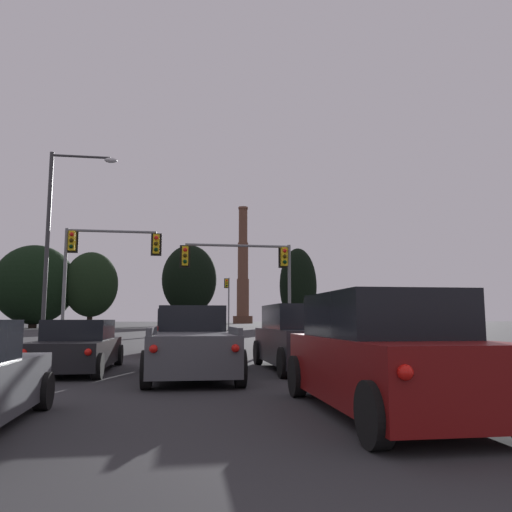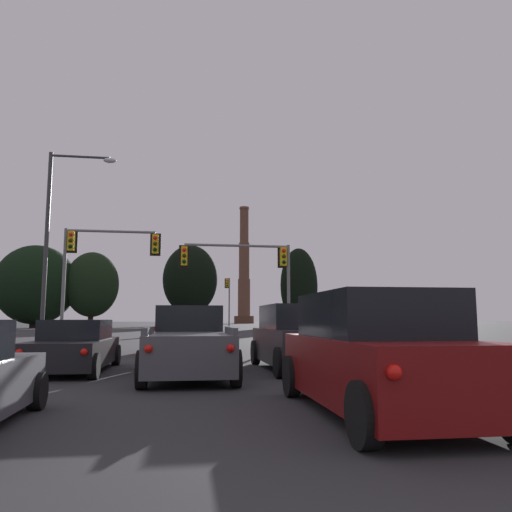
% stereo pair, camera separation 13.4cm
% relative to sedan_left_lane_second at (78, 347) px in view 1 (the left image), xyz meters
% --- Properties ---
extents(sedan_left_lane_second, '(2.06, 4.74, 1.43)m').
position_rel_sedan_left_lane_second_xyz_m(sedan_left_lane_second, '(0.00, 0.00, 0.00)').
color(sedan_left_lane_second, black).
rests_on(sedan_left_lane_second, ground_plane).
extents(pickup_truck_center_lane_second, '(2.27, 5.54, 1.82)m').
position_rel_sedan_left_lane_second_xyz_m(pickup_truck_center_lane_second, '(3.13, -1.36, 0.14)').
color(pickup_truck_center_lane_second, '#4C4F54').
rests_on(pickup_truck_center_lane_second, ground_plane).
extents(suv_right_lane_third, '(2.16, 4.93, 1.86)m').
position_rel_sedan_left_lane_second_xyz_m(suv_right_lane_third, '(5.87, -7.24, 0.23)').
color(suv_right_lane_third, maroon).
rests_on(suv_right_lane_third, ground_plane).
extents(suv_right_lane_second, '(2.12, 4.91, 1.86)m').
position_rel_sedan_left_lane_second_xyz_m(suv_right_lane_second, '(6.26, -0.44, 0.23)').
color(suv_right_lane_second, '#232328').
rests_on(suv_right_lane_second, ground_plane).
extents(suv_center_lane_front, '(2.15, 4.92, 1.86)m').
position_rel_sedan_left_lane_second_xyz_m(suv_center_lane_front, '(2.83, 6.92, 0.23)').
color(suv_center_lane_front, maroon).
rests_on(suv_center_lane_front, ground_plane).
extents(traffic_light_overhead_right, '(6.32, 0.50, 5.61)m').
position_rel_sedan_left_lane_second_xyz_m(traffic_light_overhead_right, '(6.83, 12.65, 3.66)').
color(traffic_light_overhead_right, slate).
rests_on(traffic_light_overhead_right, ground_plane).
extents(traffic_light_far_right, '(0.78, 0.50, 6.67)m').
position_rel_sedan_left_lane_second_xyz_m(traffic_light_far_right, '(9.11, 48.58, 3.68)').
color(traffic_light_far_right, slate).
rests_on(traffic_light_far_right, ground_plane).
extents(traffic_light_overhead_left, '(5.17, 0.50, 6.25)m').
position_rel_sedan_left_lane_second_xyz_m(traffic_light_overhead_left, '(-1.53, 12.74, 4.10)').
color(traffic_light_overhead_left, slate).
rests_on(traffic_light_overhead_left, ground_plane).
extents(street_lamp, '(3.28, 0.36, 9.74)m').
position_rel_sedan_left_lane_second_xyz_m(street_lamp, '(-3.16, 10.74, 5.22)').
color(street_lamp, '#38383A').
rests_on(street_lamp, ground_plane).
extents(smokestack, '(6.64, 6.64, 39.89)m').
position_rel_sedan_left_lane_second_xyz_m(smokestack, '(24.81, 152.74, 14.98)').
color(smokestack, '#523427').
rests_on(smokestack, ground_plane).
extents(treeline_far_left, '(12.75, 11.47, 13.37)m').
position_rel_sedan_left_lane_second_xyz_m(treeline_far_left, '(-19.96, 70.18, 6.31)').
color(treeline_far_left, black).
rests_on(treeline_far_left, ground_plane).
extents(treeline_far_right, '(7.18, 6.47, 15.13)m').
position_rel_sedan_left_lane_second_xyz_m(treeline_far_right, '(25.83, 79.02, 7.20)').
color(treeline_far_right, black).
rests_on(treeline_far_right, ground_plane).
extents(treeline_center_right, '(9.47, 8.52, 11.61)m').
position_rel_sedan_left_lane_second_xyz_m(treeline_center_right, '(-18.40, 71.37, 6.53)').
color(treeline_center_right, black).
rests_on(treeline_center_right, ground_plane).
extents(treeline_center_left, '(8.58, 7.72, 12.41)m').
position_rel_sedan_left_lane_second_xyz_m(treeline_center_left, '(-11.19, 70.03, 6.41)').
color(treeline_center_left, black).
rests_on(treeline_center_left, ground_plane).
extents(treeline_left_mid, '(10.23, 9.21, 15.35)m').
position_rel_sedan_left_lane_second_xyz_m(treeline_left_mid, '(4.99, 79.57, 8.17)').
color(treeline_left_mid, black).
rests_on(treeline_left_mid, ground_plane).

